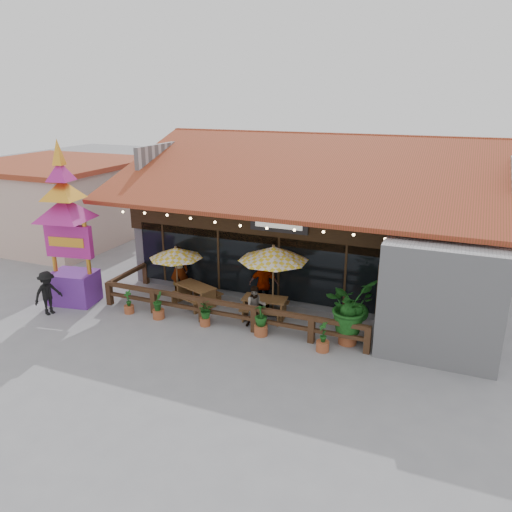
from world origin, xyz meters
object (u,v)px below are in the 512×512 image
at_px(umbrella_left, 176,253).
at_px(umbrella_right, 273,254).
at_px(picnic_table_left, 196,292).
at_px(picnic_table_right, 265,304).
at_px(pedestrian, 48,293).
at_px(thai_sign_tower, 65,213).
at_px(tropical_plant, 350,307).

distance_m(umbrella_left, umbrella_right, 3.96).
bearing_deg(umbrella_left, picnic_table_left, -8.58).
height_order(picnic_table_left, picnic_table_right, picnic_table_left).
relative_size(picnic_table_left, pedestrian, 1.21).
bearing_deg(picnic_table_left, umbrella_left, 171.42).
xyz_separation_m(umbrella_left, pedestrian, (-3.64, -2.96, -1.09)).
bearing_deg(umbrella_left, pedestrian, -140.82).
relative_size(umbrella_left, umbrella_right, 0.84).
bearing_deg(picnic_table_right, thai_sign_tower, -167.96).
xyz_separation_m(picnic_table_right, thai_sign_tower, (-7.26, -1.55, 3.02)).
xyz_separation_m(picnic_table_left, tropical_plant, (6.05, -0.87, 0.74)).
distance_m(umbrella_right, tropical_plant, 3.38).
distance_m(picnic_table_left, picnic_table_right, 2.84).
distance_m(umbrella_left, thai_sign_tower, 4.25).
relative_size(umbrella_right, tropical_plant, 1.46).
height_order(umbrella_left, umbrella_right, umbrella_right).
xyz_separation_m(umbrella_left, picnic_table_left, (0.90, -0.14, -1.39)).
bearing_deg(picnic_table_left, umbrella_right, 4.34).
distance_m(umbrella_left, tropical_plant, 7.05).
relative_size(umbrella_right, picnic_table_left, 1.63).
bearing_deg(thai_sign_tower, umbrella_left, 26.47).
bearing_deg(thai_sign_tower, umbrella_right, 13.91).
height_order(picnic_table_right, tropical_plant, tropical_plant).
relative_size(thai_sign_tower, tropical_plant, 3.02).
bearing_deg(picnic_table_right, tropical_plant, -14.00).
bearing_deg(tropical_plant, picnic_table_left, 171.83).
bearing_deg(pedestrian, umbrella_left, -36.66).
xyz_separation_m(thai_sign_tower, tropical_plant, (10.46, 0.75, -2.26)).
distance_m(thai_sign_tower, tropical_plant, 10.73).
relative_size(umbrella_right, picnic_table_right, 1.89).
distance_m(picnic_table_left, pedestrian, 5.35).
relative_size(picnic_table_left, thai_sign_tower, 0.30).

